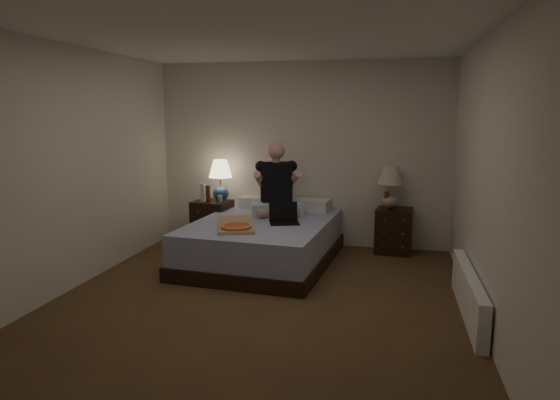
% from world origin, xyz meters
% --- Properties ---
extents(floor, '(4.00, 4.50, 0.00)m').
position_xyz_m(floor, '(0.00, 0.00, 0.00)').
color(floor, brown).
rests_on(floor, ground).
extents(ceiling, '(4.00, 4.50, 0.00)m').
position_xyz_m(ceiling, '(0.00, 0.00, 2.50)').
color(ceiling, white).
rests_on(ceiling, ground).
extents(wall_back, '(4.00, 0.00, 2.50)m').
position_xyz_m(wall_back, '(0.00, 2.25, 1.25)').
color(wall_back, silver).
rests_on(wall_back, ground).
extents(wall_front, '(4.00, 0.00, 2.50)m').
position_xyz_m(wall_front, '(0.00, -2.25, 1.25)').
color(wall_front, silver).
rests_on(wall_front, ground).
extents(wall_left, '(0.00, 4.50, 2.50)m').
position_xyz_m(wall_left, '(-2.00, 0.00, 1.25)').
color(wall_left, silver).
rests_on(wall_left, ground).
extents(wall_right, '(0.00, 4.50, 2.50)m').
position_xyz_m(wall_right, '(2.00, 0.00, 1.25)').
color(wall_right, silver).
rests_on(wall_right, ground).
extents(bed, '(1.73, 2.20, 0.52)m').
position_xyz_m(bed, '(-0.30, 1.26, 0.26)').
color(bed, '#5361A6').
rests_on(bed, floor).
extents(nightstand_left, '(0.53, 0.48, 0.62)m').
position_xyz_m(nightstand_left, '(-1.18, 1.89, 0.31)').
color(nightstand_left, black).
rests_on(nightstand_left, floor).
extents(nightstand_right, '(0.49, 0.45, 0.59)m').
position_xyz_m(nightstand_right, '(1.27, 2.05, 0.29)').
color(nightstand_right, black).
rests_on(nightstand_right, floor).
extents(lamp_left, '(0.40, 0.40, 0.56)m').
position_xyz_m(lamp_left, '(-1.08, 1.98, 0.90)').
color(lamp_left, '#26468C').
rests_on(lamp_left, nightstand_left).
extents(lamp_right, '(0.38, 0.38, 0.56)m').
position_xyz_m(lamp_right, '(1.20, 2.05, 0.87)').
color(lamp_right, gray).
rests_on(lamp_right, nightstand_right).
extents(water_bottle, '(0.07, 0.07, 0.25)m').
position_xyz_m(water_bottle, '(-1.28, 1.81, 0.75)').
color(water_bottle, white).
rests_on(water_bottle, nightstand_left).
extents(soda_can, '(0.07, 0.07, 0.10)m').
position_xyz_m(soda_can, '(-1.02, 1.78, 0.67)').
color(soda_can, '#A8A8A4').
rests_on(soda_can, nightstand_left).
extents(beer_bottle_left, '(0.06, 0.06, 0.23)m').
position_xyz_m(beer_bottle_left, '(-1.18, 1.76, 0.74)').
color(beer_bottle_left, '#61280D').
rests_on(beer_bottle_left, nightstand_left).
extents(beer_bottle_right, '(0.06, 0.06, 0.23)m').
position_xyz_m(beer_bottle_right, '(1.17, 1.99, 0.70)').
color(beer_bottle_right, '#59290C').
rests_on(beer_bottle_right, nightstand_right).
extents(person, '(0.79, 0.69, 0.93)m').
position_xyz_m(person, '(-0.22, 1.69, 0.98)').
color(person, black).
rests_on(person, bed).
extents(laptop, '(0.41, 0.37, 0.24)m').
position_xyz_m(laptop, '(-0.01, 1.17, 0.64)').
color(laptop, black).
rests_on(laptop, bed).
extents(pizza_box, '(0.61, 0.85, 0.08)m').
position_xyz_m(pizza_box, '(-0.45, 0.68, 0.56)').
color(pizza_box, tan).
rests_on(pizza_box, bed).
extents(radiator, '(0.10, 1.60, 0.40)m').
position_xyz_m(radiator, '(1.93, 0.08, 0.20)').
color(radiator, white).
rests_on(radiator, floor).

